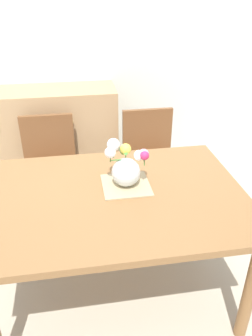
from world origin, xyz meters
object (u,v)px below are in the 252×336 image
dresser (40,143)px  flower_vase (126,167)px  chair_left (50,164)px  chair_right (149,156)px  dining_table (115,207)px

dresser → flower_vase: bearing=-64.3°
chair_left → flower_vase: bearing=122.0°
chair_right → flower_vase: size_ratio=3.36×
dining_table → chair_right: size_ratio=1.67×
flower_vase → chair_right: bearing=67.2°
chair_left → flower_vase: size_ratio=3.36×
chair_left → dining_table: bearing=115.2°
dining_table → dresser: bearing=111.2°
dining_table → flower_vase: 0.24m
dining_table → chair_right: 0.98m
dining_table → dresser: size_ratio=1.07×
dresser → flower_vase: flower_vase is taller
dining_table → flower_vase: bearing=47.8°
dining_table → chair_left: 0.98m
flower_vase → dining_table: bearing=-132.2°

